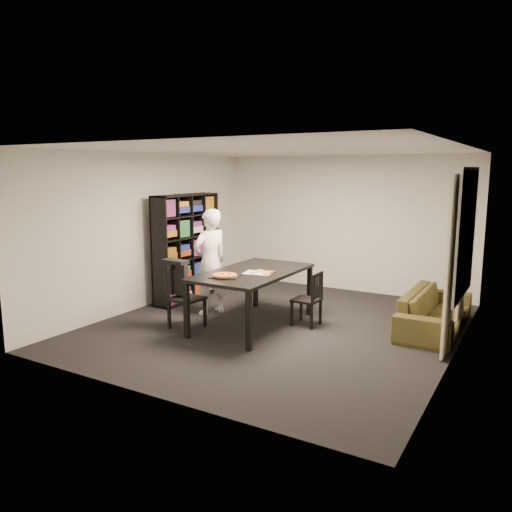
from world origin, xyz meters
The scene contains 16 objects.
room centered at (0.00, 0.00, 1.30)m, with size 5.01×5.51×2.61m.
window_pane centered at (2.48, 0.60, 1.50)m, with size 0.02×1.40×1.60m, color black.
window_frame centered at (2.48, 0.60, 1.50)m, with size 0.03×1.52×1.72m, color white.
curtain_left centered at (2.40, 0.08, 1.15)m, with size 0.03×0.70×2.25m, color beige.
curtain_right centered at (2.40, 1.12, 1.15)m, with size 0.03×0.70×2.25m, color beige.
bookshelf centered at (-2.16, 0.60, 0.95)m, with size 0.35×1.50×1.90m, color black.
dining_table centered at (-0.33, -0.16, 0.76)m, with size 1.12×2.01×0.84m.
chair_left centered at (-1.21, -0.74, 0.53)m, with size 0.47×0.47×0.93m.
chair_right centered at (0.43, 0.27, 0.47)m, with size 0.38×0.38×0.82m.
draped_jacket centered at (-1.33, -0.73, 0.77)m, with size 0.44×0.21×0.52m.
person centered at (-1.26, 0.06, 0.86)m, with size 0.62×0.41×1.71m, color white.
baking_tray centered at (-0.47, -0.70, 0.84)m, with size 0.40×0.32×0.01m, color black.
pepperoni_pizza centered at (-0.46, -0.72, 0.86)m, with size 0.35×0.35×0.03m.
kitchen_towel centered at (-0.18, -0.26, 0.84)m, with size 0.40×0.30×0.01m, color white.
pizza_slices centered at (-0.14, -0.21, 0.85)m, with size 0.37×0.31×0.01m, color gold, non-canonical shape.
sofa centered at (2.08, 1.02, 0.28)m, with size 1.95×0.76×0.57m, color #393716.
Camera 1 is at (3.36, -6.40, 2.31)m, focal length 35.00 mm.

